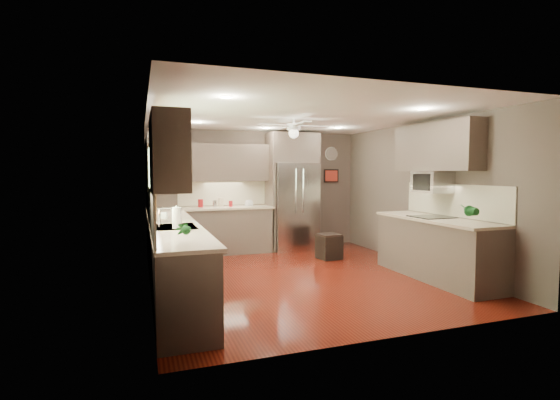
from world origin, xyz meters
TOP-DOWN VIEW (x-y plane):
  - floor at (0.00, 0.00)m, footprint 5.00×5.00m
  - ceiling at (0.00, 0.00)m, footprint 5.00×5.00m
  - wall_back at (0.00, 2.50)m, footprint 4.50×0.00m
  - wall_front at (0.00, -2.50)m, footprint 4.50×0.00m
  - wall_left at (-2.25, 0.00)m, footprint 0.00×5.00m
  - wall_right at (2.25, 0.00)m, footprint 0.00×5.00m
  - canister_a at (-1.23, 2.24)m, footprint 0.13×0.13m
  - canister_b at (-0.95, 2.22)m, footprint 0.10×0.10m
  - canister_c at (-0.83, 2.21)m, footprint 0.11×0.11m
  - canister_d at (-0.63, 2.20)m, footprint 0.10×0.10m
  - soap_bottle at (-2.05, 0.01)m, footprint 0.10×0.10m
  - potted_plant_left at (-1.96, -1.80)m, footprint 0.15×0.11m
  - potted_plant_right at (1.90, -1.46)m, footprint 0.20×0.16m
  - bowl at (-0.24, 2.20)m, footprint 0.26×0.26m
  - left_run at (-1.95, 0.15)m, footprint 0.65×4.70m
  - back_run at (-0.72, 2.20)m, footprint 1.85×0.65m
  - uppers at (-0.74, 0.71)m, footprint 4.50×4.70m
  - window at (-2.22, -0.50)m, footprint 0.05×1.12m
  - sink at (-1.93, -0.50)m, footprint 0.50×0.70m
  - refrigerator at (0.70, 2.16)m, footprint 1.06×0.75m
  - right_run at (1.93, -0.80)m, footprint 0.70×2.20m
  - microwave at (2.03, -0.55)m, footprint 0.43×0.55m
  - ceiling_fan at (-0.00, 0.30)m, footprint 1.18×1.18m
  - recessed_lights at (-0.04, 0.40)m, footprint 2.84×3.14m
  - wall_clock at (1.75, 2.48)m, footprint 0.30×0.03m
  - framed_print at (1.75, 2.48)m, footprint 0.36×0.03m
  - stool at (0.99, 1.01)m, footprint 0.43×0.43m
  - paper_towel at (-1.94, -0.76)m, footprint 0.11×0.11m

SIDE VIEW (x-z plane):
  - floor at x=0.00m, z-range 0.00..0.00m
  - stool at x=0.99m, z-range 0.00..0.47m
  - left_run at x=-1.95m, z-range -0.24..1.21m
  - back_run at x=-0.72m, z-range -0.24..1.21m
  - right_run at x=1.93m, z-range -0.24..1.21m
  - sink at x=-1.93m, z-range 0.75..1.07m
  - bowl at x=-0.24m, z-range 0.94..0.99m
  - canister_d at x=-0.63m, z-range 0.94..1.06m
  - canister_b at x=-0.95m, z-range 0.95..1.07m
  - canister_a at x=-1.23m, z-range 0.94..1.10m
  - canister_c at x=-0.83m, z-range 0.94..1.12m
  - soap_bottle at x=-2.05m, z-range 0.94..1.13m
  - paper_towel at x=-1.94m, z-range 0.94..1.22m
  - potted_plant_left at x=-1.96m, z-range 0.94..1.22m
  - potted_plant_right at x=1.90m, z-range 0.94..1.29m
  - refrigerator at x=0.70m, z-range -0.04..2.41m
  - wall_back at x=0.00m, z-range -1.00..3.50m
  - wall_front at x=0.00m, z-range -1.00..3.50m
  - wall_left at x=-2.25m, z-range -1.25..3.75m
  - wall_right at x=2.25m, z-range -1.25..3.75m
  - microwave at x=2.03m, z-range 1.31..1.65m
  - framed_print at x=1.75m, z-range 1.40..1.70m
  - window at x=-2.22m, z-range 1.09..2.01m
  - uppers at x=-0.74m, z-range 1.39..2.35m
  - wall_clock at x=1.75m, z-range 1.90..2.20m
  - ceiling_fan at x=0.00m, z-range 2.17..2.49m
  - recessed_lights at x=-0.04m, z-range 2.49..2.50m
  - ceiling at x=0.00m, z-range 2.50..2.50m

